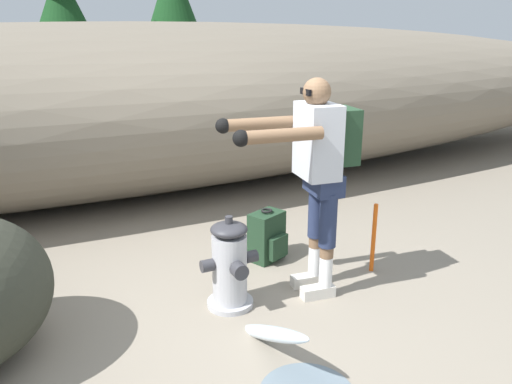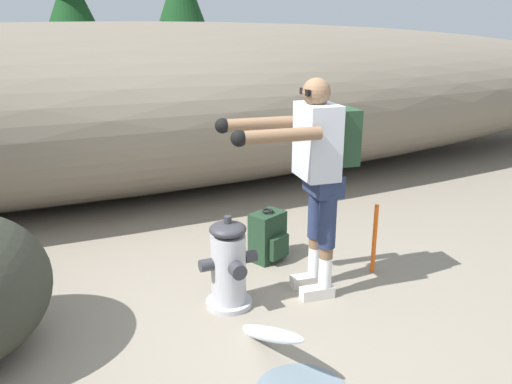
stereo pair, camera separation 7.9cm
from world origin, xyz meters
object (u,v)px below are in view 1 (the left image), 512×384
object	(u,v)px
spare_backpack	(267,237)
fire_hydrant	(230,266)
survey_stake	(374,238)
utility_worker	(317,162)

from	to	relation	value
spare_backpack	fire_hydrant	bearing A→B (deg)	-69.28
survey_stake	utility_worker	bearing A→B (deg)	-172.85
spare_backpack	survey_stake	distance (m)	0.92
fire_hydrant	survey_stake	xyz separation A→B (m)	(1.31, -0.00, -0.02)
fire_hydrant	spare_backpack	bearing A→B (deg)	43.88
fire_hydrant	utility_worker	world-z (taller)	utility_worker
fire_hydrant	utility_worker	bearing A→B (deg)	-7.26
utility_worker	fire_hydrant	bearing A→B (deg)	0.34
fire_hydrant	utility_worker	distance (m)	0.99
spare_backpack	survey_stake	world-z (taller)	survey_stake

